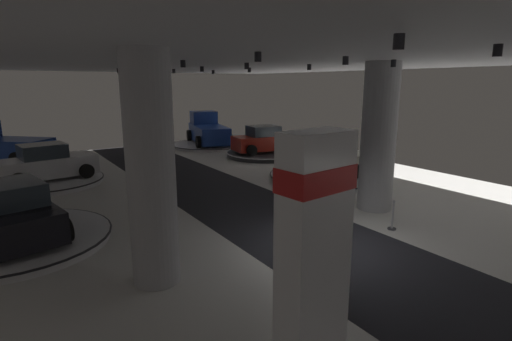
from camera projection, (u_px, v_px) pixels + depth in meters
name	position (u px, v px, depth m)	size (l,w,h in m)	color
ground	(327.00, 248.00, 11.62)	(24.00, 44.00, 0.06)	silver
ceiling_with_spotlights	(336.00, 52.00, 10.40)	(24.00, 44.00, 0.39)	silver
column_right	(378.00, 138.00, 14.61)	(1.28, 1.28, 5.50)	#ADADB2
column_left	(151.00, 171.00, 9.07)	(1.12, 1.12, 5.50)	#ADADB2
brand_sign_pylon	(313.00, 263.00, 5.86)	(1.33, 0.78, 4.10)	slate
display_platform_deep_left	(6.00, 164.00, 22.70)	(5.68, 5.68, 0.28)	#B7B7BC
display_platform_far_right	(265.00, 154.00, 25.93)	(5.14, 5.14, 0.30)	#333338
display_car_far_right	(265.00, 140.00, 25.72)	(4.42, 2.72, 1.71)	maroon
display_platform_deep_right	(209.00, 144.00, 29.97)	(5.69, 5.69, 0.23)	silver
pickup_truck_deep_right	(208.00, 130.00, 30.04)	(3.64, 5.65, 2.30)	navy
display_platform_mid_left	(16.00, 240.00, 11.74)	(5.42, 5.42, 0.25)	silver
display_car_mid_left	(12.00, 213.00, 11.53)	(2.83, 4.46, 1.71)	black
display_platform_far_left	(50.00, 181.00, 18.78)	(4.88, 4.88, 0.25)	silver
display_car_far_left	(47.00, 163.00, 18.57)	(4.42, 2.73, 1.71)	silver
display_platform_mid_right	(326.00, 176.00, 19.82)	(5.69, 5.69, 0.24)	#B7B7BC
display_car_mid_right	(327.00, 159.00, 19.63)	(4.53, 3.73, 1.71)	silver
visitor_walking_near	(335.00, 254.00, 9.03)	(0.32, 0.32, 1.59)	black
visitor_walking_far	(331.00, 218.00, 11.44)	(0.32, 0.32, 1.59)	black
stanchion_a	(393.00, 219.00, 12.93)	(0.28, 0.28, 1.01)	#333338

